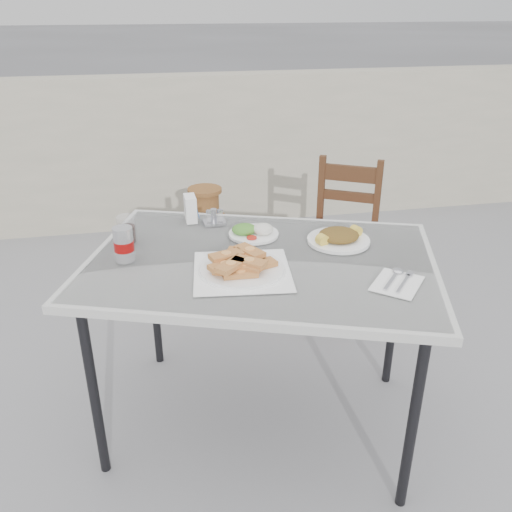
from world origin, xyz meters
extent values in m
plane|color=slate|center=(0.00, 0.00, 0.00)|extent=(80.00, 80.00, 0.00)
cylinder|color=black|center=(-0.78, -0.16, 0.39)|extent=(0.04, 0.04, 0.77)
cylinder|color=black|center=(0.33, -0.55, 0.39)|extent=(0.04, 0.04, 0.77)
cylinder|color=black|center=(-0.54, 0.53, 0.39)|extent=(0.04, 0.04, 0.77)
cylinder|color=black|center=(0.57, 0.15, 0.39)|extent=(0.04, 0.04, 0.77)
cube|color=white|center=(-0.11, -0.01, 0.80)|extent=(1.57, 1.31, 0.03)
cube|color=white|center=(-0.11, -0.01, 0.82)|extent=(1.52, 1.25, 0.01)
cube|color=white|center=(-0.20, -0.11, 0.82)|extent=(0.39, 0.39, 0.00)
cylinder|color=white|center=(-0.20, -0.11, 0.83)|extent=(0.31, 0.31, 0.02)
cylinder|color=white|center=(-0.20, -0.11, 0.83)|extent=(0.32, 0.32, 0.01)
cylinder|color=white|center=(-0.09, 0.21, 0.83)|extent=(0.21, 0.21, 0.01)
ellipsoid|color=silver|center=(-0.05, 0.20, 0.85)|extent=(0.09, 0.09, 0.05)
ellipsoid|color=#396C1F|center=(-0.13, 0.22, 0.85)|extent=(0.11, 0.10, 0.04)
cylinder|color=red|center=(-0.11, 0.16, 0.84)|extent=(0.04, 0.04, 0.01)
cylinder|color=white|center=(0.24, 0.08, 0.83)|extent=(0.26, 0.26, 0.01)
ellipsoid|color=#275F17|center=(0.24, 0.08, 0.85)|extent=(0.17, 0.16, 0.05)
cylinder|color=gold|center=(0.16, 0.04, 0.85)|extent=(0.06, 0.05, 0.05)
cylinder|color=gold|center=(0.32, 0.10, 0.85)|extent=(0.06, 0.05, 0.05)
cylinder|color=silver|center=(-0.62, 0.07, 0.89)|extent=(0.08, 0.08, 0.14)
cylinder|color=#A30B0B|center=(-0.62, 0.07, 0.88)|extent=(0.08, 0.08, 0.04)
cylinder|color=silver|center=(-0.62, 0.07, 0.95)|extent=(0.07, 0.07, 0.00)
cylinder|color=white|center=(-0.62, 0.26, 0.87)|extent=(0.08, 0.08, 0.11)
cylinder|color=black|center=(-0.62, 0.26, 0.85)|extent=(0.07, 0.07, 0.07)
cube|color=white|center=(-0.34, 0.44, 0.88)|extent=(0.05, 0.10, 0.12)
cube|color=blue|center=(-0.31, 0.44, 0.87)|extent=(0.02, 0.05, 0.07)
cube|color=silver|center=(-0.24, 0.38, 0.83)|extent=(0.10, 0.08, 0.01)
cylinder|color=white|center=(-0.26, 0.36, 0.86)|extent=(0.02, 0.02, 0.06)
cylinder|color=white|center=(-0.21, 0.36, 0.86)|extent=(0.02, 0.02, 0.06)
cylinder|color=silver|center=(-0.24, 0.40, 0.86)|extent=(0.03, 0.03, 0.05)
cube|color=white|center=(0.32, -0.31, 0.82)|extent=(0.24, 0.25, 0.00)
cube|color=silver|center=(0.31, -0.30, 0.83)|extent=(0.11, 0.12, 0.00)
ellipsoid|color=silver|center=(0.36, -0.23, 0.83)|extent=(0.04, 0.05, 0.01)
cube|color=silver|center=(0.34, -0.32, 0.83)|extent=(0.11, 0.12, 0.00)
cube|color=silver|center=(0.40, -0.26, 0.83)|extent=(0.05, 0.05, 0.00)
cube|color=#35200E|center=(0.34, 0.84, 0.21)|extent=(0.05, 0.05, 0.42)
cube|color=#35200E|center=(0.64, 0.67, 0.21)|extent=(0.05, 0.05, 0.42)
cube|color=#35200E|center=(0.50, 1.13, 0.21)|extent=(0.05, 0.05, 0.42)
cube|color=#35200E|center=(0.80, 0.97, 0.21)|extent=(0.05, 0.05, 0.42)
cube|color=maroon|center=(0.57, 0.90, 0.45)|extent=(0.54, 0.54, 0.05)
cube|color=#35200E|center=(0.50, 1.13, 0.66)|extent=(0.05, 0.05, 0.47)
cube|color=#35200E|center=(0.80, 0.97, 0.66)|extent=(0.05, 0.05, 0.47)
cube|color=#35200E|center=(0.65, 1.05, 0.80)|extent=(0.34, 0.21, 0.09)
cube|color=#35200E|center=(0.65, 1.05, 0.66)|extent=(0.34, 0.21, 0.06)
cylinder|color=brown|center=(-0.19, 1.24, 0.04)|extent=(0.30, 0.30, 0.08)
ellipsoid|color=brown|center=(-0.19, 1.24, 0.33)|extent=(0.40, 0.40, 0.49)
cylinder|color=beige|center=(-0.19, 1.24, 0.33)|extent=(0.40, 0.40, 0.06)
cylinder|color=brown|center=(-0.19, 1.24, 0.60)|extent=(0.17, 0.17, 0.15)
cylinder|color=brown|center=(-0.19, 1.24, 0.69)|extent=(0.21, 0.21, 0.02)
cube|color=#AAA28E|center=(0.00, 2.50, 0.60)|extent=(6.00, 0.25, 1.20)
camera|label=1|loc=(-0.50, -1.87, 1.74)|focal=38.00mm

